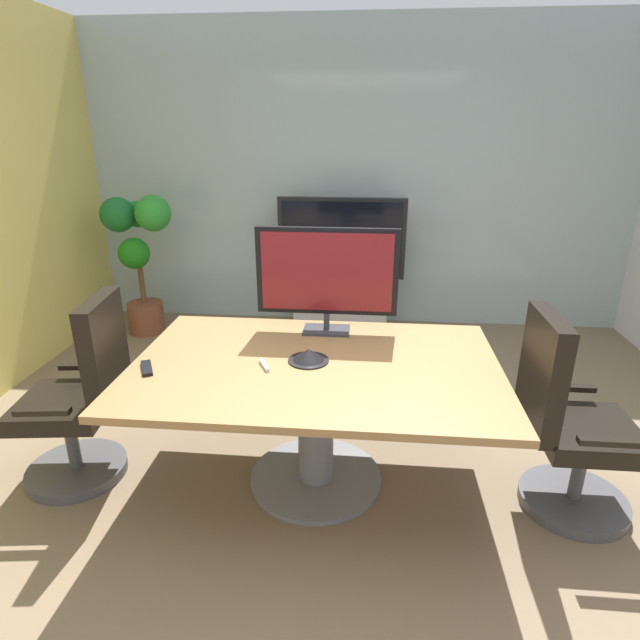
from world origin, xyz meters
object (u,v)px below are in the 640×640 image
object	(u,v)px
conference_table	(316,393)
wall_display_unit	(341,287)
office_chair_left	(82,406)
office_chair_right	(567,432)
tv_monitor	(327,274)
potted_plant	(138,248)
remote_control	(147,368)
conference_phone	(308,356)

from	to	relation	value
conference_table	wall_display_unit	xyz separation A→B (m)	(0.00, 2.36, -0.13)
office_chair_left	wall_display_unit	bearing A→B (deg)	144.33
office_chair_left	office_chair_right	bearing A→B (deg)	82.49
tv_monitor	potted_plant	bearing A→B (deg)	139.27
office_chair_left	wall_display_unit	xyz separation A→B (m)	(1.32, 2.43, -0.01)
office_chair_left	remote_control	bearing A→B (deg)	71.57
conference_table	wall_display_unit	bearing A→B (deg)	89.90
wall_display_unit	remote_control	size ratio (longest dim) A/B	7.71
conference_table	office_chair_right	distance (m)	1.32
wall_display_unit	office_chair_left	bearing A→B (deg)	-118.43
tv_monitor	conference_phone	xyz separation A→B (m)	(-0.06, -0.44, -0.33)
office_chair_right	office_chair_left	bearing A→B (deg)	89.47
wall_display_unit	conference_phone	world-z (taller)	wall_display_unit
wall_display_unit	potted_plant	size ratio (longest dim) A/B	0.97
potted_plant	conference_phone	bearing A→B (deg)	-48.42
wall_display_unit	conference_phone	xyz separation A→B (m)	(-0.04, -2.34, 0.34)
tv_monitor	potted_plant	world-z (taller)	tv_monitor
conference_table	tv_monitor	size ratio (longest dim) A/B	2.32
conference_table	remote_control	xyz separation A→B (m)	(-0.86, -0.16, 0.19)
remote_control	potted_plant	bearing A→B (deg)	87.49
conference_table	wall_display_unit	size ratio (longest dim) A/B	1.49
office_chair_right	tv_monitor	bearing A→B (deg)	66.81
office_chair_left	wall_display_unit	distance (m)	2.77
office_chair_left	tv_monitor	world-z (taller)	tv_monitor
tv_monitor	potted_plant	distance (m)	2.54
conference_table	potted_plant	distance (m)	2.85
potted_plant	wall_display_unit	bearing A→B (deg)	7.55
potted_plant	office_chair_left	bearing A→B (deg)	-75.12
office_chair_left	office_chair_right	world-z (taller)	same
conference_table	office_chair_left	bearing A→B (deg)	-176.83
conference_table	remote_control	size ratio (longest dim) A/B	11.46
office_chair_left	remote_control	xyz separation A→B (m)	(0.45, -0.09, 0.30)
potted_plant	remote_control	size ratio (longest dim) A/B	7.91
conference_phone	wall_display_unit	bearing A→B (deg)	88.91
wall_display_unit	remote_control	bearing A→B (deg)	-108.94
conference_table	office_chair_right	world-z (taller)	office_chair_right
conference_phone	conference_table	bearing A→B (deg)	-27.78
office_chair_right	potted_plant	world-z (taller)	potted_plant
wall_display_unit	potted_plant	xyz separation A→B (m)	(-1.90, -0.25, 0.41)
office_chair_right	potted_plant	xyz separation A→B (m)	(-3.20, 2.19, 0.40)
office_chair_right	potted_plant	bearing A→B (deg)	55.35
office_chair_left	conference_phone	world-z (taller)	office_chair_left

